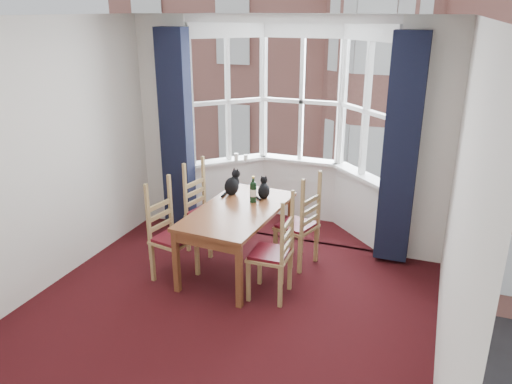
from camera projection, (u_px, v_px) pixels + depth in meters
The scene contains 21 objects.
floor at pixel (209, 332), 4.69m from camera, with size 4.50×4.50×0.00m, color black.
ceiling at pixel (197, 16), 3.72m from camera, with size 4.50×4.50×0.00m, color white.
wall_left at pixel (19, 167), 4.86m from camera, with size 4.50×4.50×0.00m, color silver.
wall_right at pixel (457, 227), 3.54m from camera, with size 4.50×4.50×0.00m, color silver.
wall_back_pier_left at pixel (168, 123), 6.72m from camera, with size 0.70×0.12×2.80m, color silver.
wall_back_pier_right at pixel (424, 146), 5.63m from camera, with size 0.70×0.12×2.80m, color silver.
bay_window at pixel (296, 125), 6.62m from camera, with size 2.76×0.94×2.80m.
curtain_left at pixel (177, 131), 6.51m from camera, with size 0.38×0.22×2.60m, color black.
curtain_right at pixel (401, 152), 5.57m from camera, with size 0.38×0.22×2.60m, color black.
dining_table at pixel (238, 215), 5.62m from camera, with size 0.93×1.61×0.74m.
chair_left_near at pixel (167, 238), 5.52m from camera, with size 0.47×0.49×0.92m.
chair_left_far at pixel (201, 212), 6.20m from camera, with size 0.48×0.49×0.92m.
chair_right_near at pixel (278, 256), 5.10m from camera, with size 0.41×0.43×0.92m.
chair_right_far at pixel (303, 228), 5.75m from camera, with size 0.50×0.52×0.92m.
cat_left at pixel (232, 185), 6.00m from camera, with size 0.23×0.27×0.32m.
cat_right at pixel (264, 190), 5.89m from camera, with size 0.19×0.22×0.27m.
wine_bottle at pixel (253, 191), 5.75m from camera, with size 0.08×0.08×0.31m.
candle_tall at pixel (236, 157), 6.92m from camera, with size 0.06×0.06×0.10m, color white.
candle_short at pixel (246, 158), 6.90m from camera, with size 0.06×0.06×0.09m, color white.
street at pixel (411, 143), 35.08m from camera, with size 80.00×80.00×0.00m, color #333335.
tenement_building at pixel (392, 49), 16.44m from camera, with size 18.40×7.80×15.20m.
Camera 1 is at (1.80, -3.53, 2.85)m, focal length 35.00 mm.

